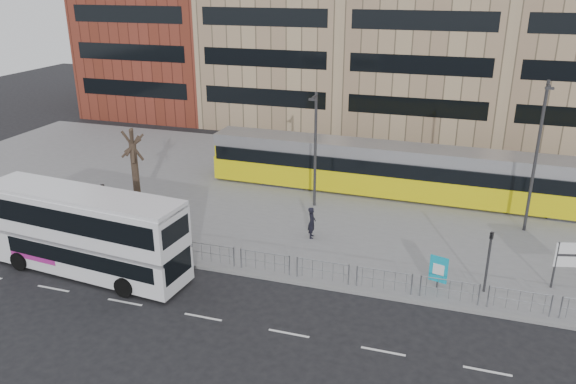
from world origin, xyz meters
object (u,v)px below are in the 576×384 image
(traffic_light_west, at_px, (104,203))
(double_decker_bus, at_px, (85,230))
(bare_tree, at_px, (130,126))
(pedestrian, at_px, (312,223))
(tram, at_px, (422,173))
(ad_panel, at_px, (438,270))
(lamp_post_west, at_px, (315,145))
(traffic_light_east, at_px, (489,254))
(lamp_post_east, at_px, (537,153))

(traffic_light_west, bearing_deg, double_decker_bus, -52.01)
(traffic_light_west, height_order, bare_tree, bare_tree)
(pedestrian, distance_m, traffic_light_west, 11.85)
(tram, bearing_deg, ad_panel, -79.73)
(lamp_post_west, bearing_deg, traffic_light_west, -142.16)
(traffic_light_east, relative_size, bare_tree, 0.43)
(pedestrian, relative_size, traffic_light_east, 0.60)
(pedestrian, xyz_separation_m, traffic_light_east, (9.39, -3.24, 1.05))
(pedestrian, bearing_deg, double_decker_bus, 115.03)
(double_decker_bus, relative_size, bare_tree, 1.53)
(tram, bearing_deg, traffic_light_west, -144.14)
(traffic_light_west, bearing_deg, traffic_light_east, 15.88)
(lamp_post_west, distance_m, bare_tree, 11.43)
(double_decker_bus, xyz_separation_m, tram, (15.11, 15.38, -0.46))
(tram, height_order, ad_panel, tram)
(traffic_light_east, bearing_deg, pedestrian, -178.48)
(ad_panel, height_order, lamp_post_east, lamp_post_east)
(tram, bearing_deg, bare_tree, -154.94)
(ad_panel, distance_m, traffic_light_east, 2.40)
(traffic_light_west, xyz_separation_m, bare_tree, (-0.42, 3.97, 3.50))
(double_decker_bus, distance_m, lamp_post_west, 14.72)
(pedestrian, distance_m, lamp_post_west, 5.76)
(ad_panel, xyz_separation_m, lamp_post_east, (4.46, 8.30, 3.82))
(bare_tree, bearing_deg, ad_panel, -12.68)
(tram, height_order, lamp_post_west, lamp_post_west)
(tram, relative_size, pedestrian, 15.94)
(double_decker_bus, relative_size, lamp_post_west, 1.48)
(tram, bearing_deg, lamp_post_east, -28.15)
(double_decker_bus, relative_size, lamp_post_east, 1.25)
(traffic_light_east, xyz_separation_m, lamp_post_east, (2.30, 7.97, 2.82))
(ad_panel, height_order, lamp_post_west, lamp_post_west)
(bare_tree, bearing_deg, traffic_light_east, -10.58)
(tram, height_order, pedestrian, tram)
(ad_panel, relative_size, lamp_post_east, 0.19)
(tram, bearing_deg, lamp_post_west, -149.54)
(tram, distance_m, traffic_light_west, 20.29)
(traffic_light_east, bearing_deg, bare_tree, -170.02)
(double_decker_bus, xyz_separation_m, traffic_light_west, (-1.55, 3.82, -0.22))
(pedestrian, relative_size, traffic_light_west, 0.60)
(lamp_post_west, distance_m, lamp_post_east, 12.85)
(double_decker_bus, xyz_separation_m, traffic_light_east, (19.19, 3.84, -0.22))
(bare_tree, bearing_deg, traffic_light_west, -83.99)
(lamp_post_west, bearing_deg, pedestrian, -76.41)
(double_decker_bus, distance_m, traffic_light_west, 4.13)
(tram, xyz_separation_m, lamp_post_east, (6.38, -3.57, 3.06))
(double_decker_bus, distance_m, bare_tree, 8.68)
(traffic_light_east, relative_size, lamp_post_east, 0.35)
(tram, distance_m, traffic_light_east, 12.25)
(ad_panel, distance_m, lamp_post_east, 10.17)
(double_decker_bus, relative_size, traffic_light_west, 3.56)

